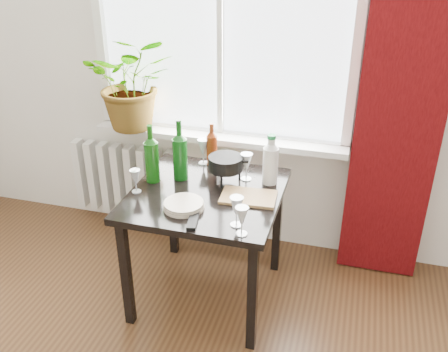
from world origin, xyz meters
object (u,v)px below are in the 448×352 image
(cleaning_bottle, at_px, (271,159))
(wineglass_front_right, at_px, (237,211))
(radiator, at_px, (125,179))
(table, at_px, (206,206))
(potted_plant, at_px, (133,82))
(cutting_board, at_px, (249,197))
(plate_stack, at_px, (184,205))
(wine_bottle_left, at_px, (151,153))
(bottle_amber, at_px, (212,144))
(fondue_pot, at_px, (226,169))
(wineglass_far_right, at_px, (242,221))
(wineglass_front_left, at_px, (136,181))
(wineglass_back_left, at_px, (203,151))
(wineglass_back_center, at_px, (246,166))
(tv_remote, at_px, (193,221))
(wine_bottle_right, at_px, (180,149))

(cleaning_bottle, distance_m, wineglass_front_right, 0.51)
(radiator, height_order, table, table)
(potted_plant, relative_size, cutting_board, 2.09)
(cutting_board, bearing_deg, plate_stack, -147.77)
(wine_bottle_left, height_order, bottle_amber, wine_bottle_left)
(potted_plant, relative_size, fondue_pot, 2.75)
(wineglass_far_right, bearing_deg, wineglass_front_left, 159.49)
(wineglass_back_left, bearing_deg, plate_stack, -83.15)
(table, distance_m, wineglass_back_center, 0.33)
(wineglass_front_left, distance_m, tv_remote, 0.47)
(wineglass_back_left, bearing_deg, wine_bottle_left, -125.61)
(table, relative_size, potted_plant, 1.33)
(wine_bottle_right, bearing_deg, table, -31.39)
(radiator, height_order, wine_bottle_right, wine_bottle_right)
(wineglass_back_left, xyz_separation_m, wineglass_front_left, (-0.25, -0.46, -0.01))
(table, distance_m, fondue_pot, 0.24)
(wineglass_far_right, relative_size, wineglass_back_left, 0.94)
(radiator, xyz_separation_m, wineglass_back_center, (1.03, -0.42, 0.45))
(wineglass_back_center, bearing_deg, wine_bottle_left, -162.60)
(wine_bottle_left, height_order, plate_stack, wine_bottle_left)
(bottle_amber, bearing_deg, table, -78.32)
(table, distance_m, plate_stack, 0.24)
(bottle_amber, bearing_deg, wineglass_back_left, -170.93)
(cleaning_bottle, height_order, tv_remote, cleaning_bottle)
(potted_plant, distance_m, bottle_amber, 0.70)
(wineglass_front_left, bearing_deg, bottle_amber, 56.52)
(bottle_amber, xyz_separation_m, wineglass_back_left, (-0.05, -0.01, -0.06))
(potted_plant, relative_size, wineglass_front_left, 4.48)
(tv_remote, bearing_deg, plate_stack, 117.14)
(wineglass_back_left, relative_size, plate_stack, 0.76)
(wineglass_far_right, xyz_separation_m, cutting_board, (-0.05, 0.36, -0.07))
(wineglass_back_center, distance_m, cutting_board, 0.24)
(wineglass_far_right, bearing_deg, wineglass_back_left, 120.91)
(wine_bottle_left, xyz_separation_m, tv_remote, (0.38, -0.37, -0.17))
(wineglass_front_left, bearing_deg, tv_remote, -27.42)
(cleaning_bottle, bearing_deg, table, -147.70)
(wine_bottle_right, bearing_deg, wineglass_front_right, -42.49)
(cutting_board, bearing_deg, wineglass_front_right, -89.30)
(table, relative_size, wineglass_front_right, 5.06)
(bottle_amber, bearing_deg, wine_bottle_right, -117.43)
(wineglass_front_left, relative_size, fondue_pot, 0.61)
(wineglass_far_right, distance_m, plate_stack, 0.40)
(radiator, relative_size, wine_bottle_left, 2.22)
(wineglass_front_right, relative_size, tv_remote, 1.04)
(wineglass_far_right, distance_m, wineglass_back_left, 0.83)
(wineglass_front_right, bearing_deg, wine_bottle_left, 150.51)
(bottle_amber, bearing_deg, wineglass_front_right, -63.22)
(wineglass_front_right, xyz_separation_m, wineglass_far_right, (0.04, -0.07, -0.00))
(potted_plant, bearing_deg, wineglass_front_right, -42.54)
(table, bearing_deg, fondue_pot, 66.02)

